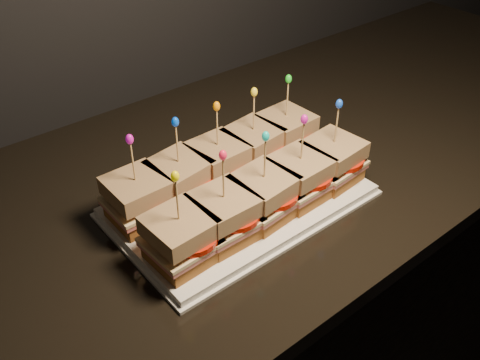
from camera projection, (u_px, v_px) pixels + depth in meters
cabinet at (220, 340)px, 1.30m from camera, size 2.37×0.70×0.91m
granite_slab at (214, 184)px, 1.02m from camera, size 2.41×0.74×0.03m
platter at (240, 201)px, 0.94m from camera, size 0.43×0.26×0.02m
platter_rim at (240, 204)px, 0.94m from camera, size 0.44×0.28×0.01m
sandwich_0_bread_bot at (140, 212)px, 0.88m from camera, size 0.09×0.09×0.02m
sandwich_0_ham at (139, 204)px, 0.87m from camera, size 0.10×0.09×0.01m
sandwich_0_cheese at (138, 201)px, 0.87m from camera, size 0.10×0.10×0.01m
sandwich_0_tomato at (146, 196)px, 0.86m from camera, size 0.09×0.09×0.01m
sandwich_0_bread_top at (137, 188)px, 0.85m from camera, size 0.09×0.09×0.03m
sandwich_0_pick at (133, 164)px, 0.82m from camera, size 0.00×0.00×0.09m
sandwich_0_frill at (130, 139)px, 0.80m from camera, size 0.01×0.01×0.02m
sandwich_1_bread_bot at (181, 193)px, 0.92m from camera, size 0.10×0.10×0.02m
sandwich_1_ham at (180, 185)px, 0.91m from camera, size 0.11×0.11×0.01m
sandwich_1_cheese at (180, 182)px, 0.91m from camera, size 0.11×0.11×0.01m
sandwich_1_tomato at (188, 178)px, 0.90m from camera, size 0.09×0.09×0.01m
sandwich_1_bread_top at (179, 169)px, 0.89m from camera, size 0.10×0.10×0.03m
sandwich_1_pick at (177, 146)px, 0.86m from camera, size 0.00×0.00×0.09m
sandwich_1_frill at (175, 122)px, 0.84m from camera, size 0.01×0.01×0.02m
sandwich_2_bread_bot at (219, 176)px, 0.96m from camera, size 0.09×0.09×0.02m
sandwich_2_ham at (218, 168)px, 0.95m from camera, size 0.10×0.10×0.01m
sandwich_2_cheese at (218, 165)px, 0.95m from camera, size 0.10×0.10×0.01m
sandwich_2_tomato at (226, 161)px, 0.95m from camera, size 0.09×0.09×0.01m
sandwich_2_bread_top at (218, 152)px, 0.93m from camera, size 0.09×0.09×0.03m
sandwich_2_pick at (217, 130)px, 0.91m from camera, size 0.00×0.00×0.09m
sandwich_2_frill at (217, 106)px, 0.88m from camera, size 0.01×0.01×0.02m
sandwich_3_bread_bot at (253, 160)px, 1.00m from camera, size 0.10×0.10×0.02m
sandwich_3_ham at (253, 152)px, 0.99m from camera, size 0.11×0.10×0.01m
sandwich_3_cheese at (253, 149)px, 0.99m from camera, size 0.11×0.11×0.01m
sandwich_3_tomato at (260, 145)px, 0.99m from camera, size 0.09×0.09×0.01m
sandwich_3_bread_top at (253, 137)px, 0.97m from camera, size 0.10×0.10×0.03m
sandwich_3_pick at (254, 115)px, 0.95m from camera, size 0.00×0.00×0.09m
sandwich_3_frill at (254, 92)px, 0.92m from camera, size 0.01×0.01×0.02m
sandwich_4_bread_bot at (285, 145)px, 1.05m from camera, size 0.09×0.09×0.02m
sandwich_4_ham at (285, 138)px, 1.04m from camera, size 0.10×0.10×0.01m
sandwich_4_cheese at (285, 135)px, 1.03m from camera, size 0.10×0.10×0.01m
sandwich_4_tomato at (292, 131)px, 1.03m from camera, size 0.09×0.09×0.01m
sandwich_4_bread_top at (286, 122)px, 1.02m from camera, size 0.09×0.09×0.03m
sandwich_4_pick at (287, 101)px, 0.99m from camera, size 0.00×0.00×0.09m
sandwich_4_frill at (289, 79)px, 0.96m from camera, size 0.01×0.01×0.02m
sandwich_5_bread_bot at (182, 252)px, 0.80m from camera, size 0.09×0.09×0.02m
sandwich_5_ham at (181, 244)px, 0.79m from camera, size 0.10×0.10×0.01m
sandwich_5_cheese at (181, 241)px, 0.79m from camera, size 0.10×0.10×0.01m
sandwich_5_tomato at (190, 236)px, 0.79m from camera, size 0.09×0.09×0.01m
sandwich_5_bread_top at (180, 227)px, 0.77m from camera, size 0.09×0.09×0.03m
sandwich_5_pick at (177, 202)px, 0.75m from camera, size 0.00×0.00×0.09m
sandwich_5_frill at (175, 176)px, 0.72m from camera, size 0.01×0.01×0.02m
sandwich_6_bread_bot at (225, 229)px, 0.84m from camera, size 0.09×0.09×0.02m
sandwich_6_ham at (224, 222)px, 0.83m from camera, size 0.10×0.09×0.01m
sandwich_6_cheese at (224, 218)px, 0.83m from camera, size 0.10×0.10×0.01m
sandwich_6_tomato at (233, 213)px, 0.83m from camera, size 0.09×0.09×0.01m
sandwich_6_bread_top at (224, 205)px, 0.81m from camera, size 0.09×0.09×0.03m
sandwich_6_pick at (223, 181)px, 0.79m from camera, size 0.00×0.00×0.09m
sandwich_6_frill at (223, 155)px, 0.76m from camera, size 0.01×0.01×0.02m
sandwich_7_bread_bot at (263, 209)px, 0.89m from camera, size 0.10×0.10×0.02m
sandwich_7_ham at (263, 201)px, 0.88m from camera, size 0.11×0.10×0.01m
sandwich_7_cheese at (264, 198)px, 0.87m from camera, size 0.11×0.10×0.01m
sandwich_7_tomato at (272, 193)px, 0.87m from camera, size 0.09×0.09×0.01m
sandwich_7_bread_top at (264, 184)px, 0.86m from camera, size 0.10×0.10×0.03m
sandwich_7_pick at (265, 161)px, 0.83m from camera, size 0.00×0.00×0.09m
sandwich_7_frill at (266, 136)px, 0.80m from camera, size 0.01×0.01×0.02m
sandwich_8_bread_bot at (298, 190)px, 0.93m from camera, size 0.09×0.09×0.02m
sandwich_8_ham at (299, 183)px, 0.92m from camera, size 0.10×0.10×0.01m
sandwich_8_cheese at (299, 179)px, 0.91m from camera, size 0.10×0.10×0.01m
sandwich_8_tomato at (307, 175)px, 0.91m from camera, size 0.09×0.09×0.01m
sandwich_8_bread_top at (300, 166)px, 0.90m from camera, size 0.09×0.09×0.03m
sandwich_8_pick at (302, 143)px, 0.87m from camera, size 0.00×0.00×0.09m
sandwich_8_frill at (304, 119)px, 0.84m from camera, size 0.01×0.01×0.02m
sandwich_9_bread_bot at (331, 173)px, 0.97m from camera, size 0.10×0.10×0.02m
sandwich_9_ham at (332, 166)px, 0.96m from camera, size 0.10×0.10×0.01m
sandwich_9_cheese at (332, 162)px, 0.96m from camera, size 0.11×0.10×0.01m
sandwich_9_tomato at (340, 158)px, 0.95m from camera, size 0.09×0.09×0.01m
sandwich_9_bread_top at (334, 150)px, 0.94m from camera, size 0.10×0.10×0.03m
sandwich_9_pick at (336, 127)px, 0.91m from camera, size 0.00×0.00×0.09m
sandwich_9_frill at (339, 104)px, 0.89m from camera, size 0.01×0.01×0.02m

